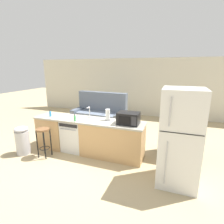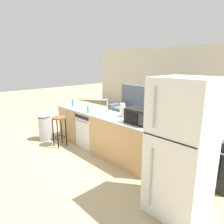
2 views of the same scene
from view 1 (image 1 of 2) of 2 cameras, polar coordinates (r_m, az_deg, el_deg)
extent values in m
plane|color=tan|center=(4.90, -9.20, -12.36)|extent=(24.00, 24.00, 0.00)
cube|color=beige|center=(8.27, 6.78, 8.04)|extent=(10.00, 0.06, 2.60)
cube|color=tan|center=(5.23, -18.33, -6.09)|extent=(0.75, 0.62, 0.86)
cube|color=tan|center=(4.40, 0.11, -9.19)|extent=(1.55, 0.62, 0.86)
cube|color=#ADA899|center=(4.51, -7.98, -2.66)|extent=(2.94, 0.66, 0.04)
cube|color=brown|center=(4.82, -7.63, -12.26)|extent=(2.86, 0.56, 0.08)
cube|color=white|center=(4.85, -12.00, -7.35)|extent=(0.58, 0.58, 0.84)
cube|color=black|center=(4.50, -14.22, -4.34)|extent=(0.52, 0.01, 0.08)
cylinder|color=#B2B2B7|center=(4.52, -14.24, -5.60)|extent=(0.44, 0.02, 0.02)
cube|color=black|center=(4.69, 20.59, -8.72)|extent=(0.76, 0.64, 0.85)
cube|color=black|center=(4.37, 20.63, -9.81)|extent=(0.53, 0.01, 0.43)
cylinder|color=silver|center=(4.26, 20.90, -7.11)|extent=(0.61, 0.03, 0.03)
cube|color=#A8AAB2|center=(4.54, 21.09, -3.47)|extent=(0.76, 0.64, 0.05)
torus|color=black|center=(4.41, 18.90, -3.53)|extent=(0.16, 0.16, 0.01)
torus|color=black|center=(4.42, 23.33, -3.90)|extent=(0.16, 0.16, 0.01)
torus|color=black|center=(4.65, 19.00, -2.61)|extent=(0.16, 0.16, 0.01)
torus|color=black|center=(4.66, 23.19, -2.96)|extent=(0.16, 0.16, 0.01)
cube|color=silver|center=(3.48, 21.24, -7.98)|extent=(0.72, 0.70, 1.84)
cylinder|color=#B2B2B7|center=(2.96, 18.46, 0.04)|extent=(0.02, 0.02, 0.49)
cylinder|color=#B2B2B7|center=(3.29, 17.16, -15.70)|extent=(0.02, 0.02, 0.80)
cube|color=black|center=(3.07, 21.67, -6.56)|extent=(0.68, 0.01, 0.01)
cube|color=black|center=(4.08, 5.39, -2.05)|extent=(0.50, 0.36, 0.28)
cube|color=black|center=(3.92, 4.06, -2.70)|extent=(0.27, 0.01, 0.18)
cube|color=#2D2D33|center=(3.87, 7.12, -3.00)|extent=(0.11, 0.01, 0.21)
cylinder|color=silver|center=(4.66, -7.29, -1.64)|extent=(0.07, 0.07, 0.03)
cylinder|color=silver|center=(4.62, -7.34, 0.09)|extent=(0.02, 0.02, 0.26)
cylinder|color=silver|center=(4.53, -7.80, 1.48)|extent=(0.02, 0.14, 0.02)
cylinder|color=#4C4C51|center=(4.41, -1.40, -2.58)|extent=(0.14, 0.14, 0.01)
cylinder|color=white|center=(4.37, -1.41, -0.81)|extent=(0.11, 0.11, 0.27)
cylinder|color=#4CB266|center=(4.41, -12.05, -2.01)|extent=(0.06, 0.06, 0.14)
cylinder|color=black|center=(4.39, -12.11, -0.91)|extent=(0.02, 0.02, 0.04)
cylinder|color=#338CCC|center=(5.01, -19.49, -0.57)|extent=(0.06, 0.06, 0.14)
cylinder|color=black|center=(4.99, -19.58, 0.41)|extent=(0.02, 0.02, 0.04)
sphere|color=#B2B2B7|center=(4.63, 19.14, -1.53)|extent=(0.17, 0.17, 0.17)
sphere|color=black|center=(4.61, 19.23, -0.40)|extent=(0.03, 0.03, 0.03)
cone|color=#B2B2B7|center=(4.62, 20.15, -1.42)|extent=(0.08, 0.04, 0.06)
cylinder|color=brown|center=(4.60, -21.67, -5.30)|extent=(0.32, 0.32, 0.04)
cylinder|color=black|center=(4.73, -23.19, -9.74)|extent=(0.03, 0.03, 0.70)
cylinder|color=black|center=(4.59, -21.11, -10.29)|extent=(0.03, 0.03, 0.70)
cylinder|color=black|center=(4.88, -21.39, -8.82)|extent=(0.03, 0.03, 0.70)
cylinder|color=black|center=(4.74, -19.33, -9.31)|extent=(0.03, 0.03, 0.70)
torus|color=black|center=(4.79, -21.12, -10.96)|extent=(0.25, 0.25, 0.02)
cylinder|color=#B7B7BC|center=(5.12, -27.13, -8.82)|extent=(0.34, 0.34, 0.62)
ellipsoid|color=#B7B7BC|center=(5.00, -27.59, -5.01)|extent=(0.35, 0.35, 0.14)
cube|color=#515B6B|center=(6.72, -4.38, -2.85)|extent=(2.06, 1.03, 0.42)
cube|color=#515B6B|center=(6.89, -3.15, 1.26)|extent=(2.01, 0.37, 1.27)
cube|color=#515B6B|center=(7.14, -10.77, -1.18)|extent=(0.26, 0.91, 0.62)
cube|color=#515B6B|center=(6.32, 2.81, -2.97)|extent=(0.26, 0.91, 0.62)
cube|color=slate|center=(6.87, -8.66, -0.24)|extent=(0.60, 0.67, 0.12)
cube|color=slate|center=(6.60, -4.63, -0.73)|extent=(0.60, 0.67, 0.12)
cube|color=slate|center=(6.36, -0.27, -1.25)|extent=(0.60, 0.67, 0.12)
camera|label=2|loc=(1.58, 72.13, -2.18)|focal=32.00mm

